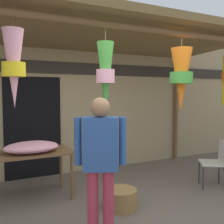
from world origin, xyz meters
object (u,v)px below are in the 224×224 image
at_px(folding_chair, 216,160).
at_px(display_table, 28,157).
at_px(flower_heap_on_table, 33,147).
at_px(wicker_basket_by_table, 120,199).
at_px(customer_foreground, 100,156).

bearing_deg(folding_chair, display_table, 163.26).
relative_size(flower_heap_on_table, folding_chair, 0.99).
bearing_deg(wicker_basket_by_table, folding_chair, 0.23).
relative_size(flower_heap_on_table, wicker_basket_by_table, 1.72).
height_order(display_table, folding_chair, folding_chair).
height_order(folding_chair, wicker_basket_by_table, folding_chair).
bearing_deg(folding_chair, wicker_basket_by_table, -179.77).
xyz_separation_m(display_table, flower_heap_on_table, (0.07, -0.08, 0.17)).
relative_size(display_table, flower_heap_on_table, 1.62).
distance_m(flower_heap_on_table, customer_foreground, 1.55).
relative_size(wicker_basket_by_table, customer_foreground, 0.29).
bearing_deg(flower_heap_on_table, folding_chair, -15.71).
height_order(folding_chair, customer_foreground, customer_foreground).
bearing_deg(flower_heap_on_table, display_table, 131.34).
distance_m(folding_chair, customer_foreground, 2.66).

